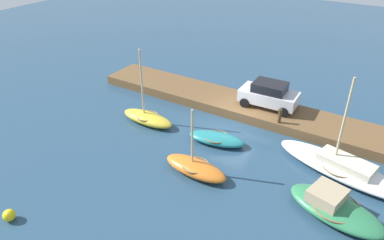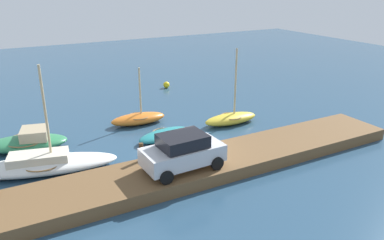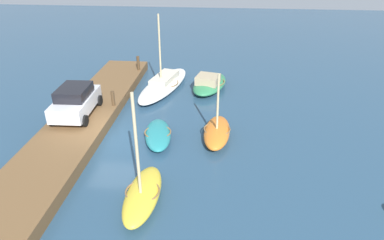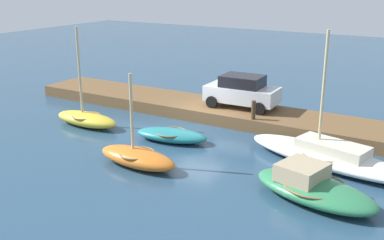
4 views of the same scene
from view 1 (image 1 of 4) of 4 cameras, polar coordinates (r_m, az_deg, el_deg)
ground_plane at (r=23.88m, az=6.56°, el=-0.52°), size 84.00×84.00×0.00m
dock_platform at (r=25.33m, az=8.59°, el=2.06°), size 22.97×3.27×0.64m
rowboat_yellow at (r=23.76m, az=-7.09°, el=0.38°), size 3.85×1.46×5.02m
rowboat_orange at (r=19.15m, az=0.55°, el=-7.54°), size 3.73×1.58×3.80m
motorboat_green at (r=18.02m, az=21.64°, el=-12.74°), size 4.85×3.09×1.20m
sailboat_white at (r=20.67m, az=22.65°, el=-6.94°), size 7.52×3.70×5.43m
rowboat_teal at (r=21.65m, az=3.94°, el=-2.97°), size 3.64×2.01×0.59m
mooring_post_mid_west at (r=22.98m, az=13.74°, el=0.62°), size 0.22×0.22×0.93m
parked_car at (r=24.63m, az=12.11°, el=4.00°), size 3.87×2.16×1.72m
marker_buoy at (r=18.63m, az=-27.02°, el=-13.31°), size 0.56×0.56×0.56m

